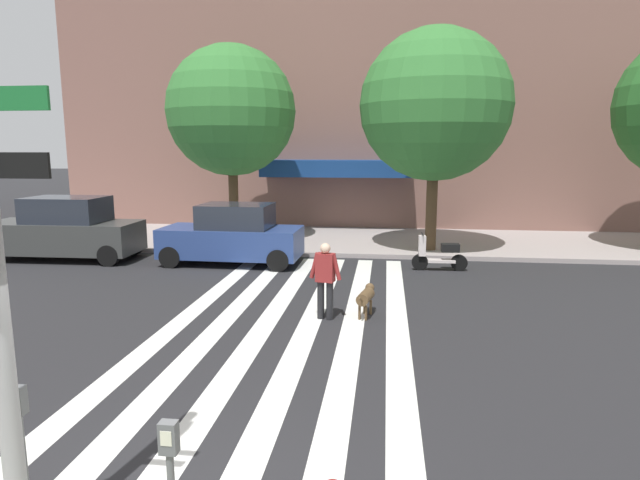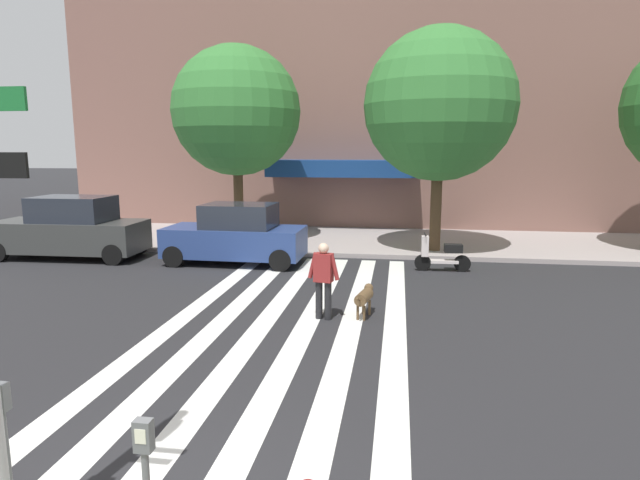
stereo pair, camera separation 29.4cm
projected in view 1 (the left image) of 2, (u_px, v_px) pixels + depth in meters
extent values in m
plane|color=#232326|center=(286.00, 317.00, 11.49)|extent=(160.00, 160.00, 0.00)
cube|color=#A09492|center=(331.00, 240.00, 20.68)|extent=(80.00, 6.00, 0.15)
cube|color=silver|center=(191.00, 313.00, 11.75)|extent=(0.45, 12.21, 0.01)
cube|color=silver|center=(231.00, 314.00, 11.64)|extent=(0.45, 12.21, 0.01)
cube|color=silver|center=(271.00, 316.00, 11.53)|extent=(0.45, 12.21, 0.01)
cube|color=silver|center=(312.00, 318.00, 11.42)|extent=(0.45, 12.21, 0.01)
cube|color=silver|center=(354.00, 319.00, 11.32)|extent=(0.45, 12.21, 0.01)
cube|color=silver|center=(397.00, 321.00, 11.21)|extent=(0.45, 12.21, 0.01)
cube|color=navy|center=(337.00, 168.00, 22.58)|extent=(6.39, 1.60, 0.70)
cube|color=#19662D|center=(12.00, 98.00, 4.01)|extent=(0.60, 0.03, 0.18)
cube|color=black|center=(16.00, 165.00, 4.10)|extent=(0.56, 0.03, 0.20)
cylinder|color=#515456|center=(25.00, 470.00, 4.83)|extent=(0.06, 0.06, 1.10)
cube|color=#515456|center=(17.00, 400.00, 4.72)|extent=(0.14, 0.10, 0.26)
cube|color=beige|center=(13.00, 401.00, 4.66)|extent=(0.09, 0.01, 0.12)
cube|color=#515456|center=(169.00, 438.00, 4.11)|extent=(0.14, 0.10, 0.26)
cube|color=beige|center=(166.00, 439.00, 4.06)|extent=(0.09, 0.01, 0.12)
cube|color=#383A39|center=(63.00, 237.00, 17.35)|extent=(4.90, 1.96, 0.99)
cube|color=#232833|center=(67.00, 210.00, 17.18)|extent=(2.42, 1.68, 0.81)
cylinder|color=black|center=(25.00, 244.00, 18.44)|extent=(0.66, 0.23, 0.66)
cylinder|color=black|center=(109.00, 256.00, 16.40)|extent=(0.66, 0.23, 0.66)
cylinder|color=black|center=(133.00, 246.00, 18.05)|extent=(0.66, 0.23, 0.66)
cube|color=navy|center=(232.00, 242.00, 16.67)|extent=(4.35, 1.92, 0.90)
cube|color=#232833|center=(236.00, 216.00, 16.51)|extent=(2.20, 1.65, 0.74)
cylinder|color=black|center=(170.00, 257.00, 16.17)|extent=(0.67, 0.24, 0.66)
cylinder|color=black|center=(191.00, 247.00, 17.79)|extent=(0.67, 0.24, 0.66)
cylinder|color=black|center=(278.00, 260.00, 15.69)|extent=(0.67, 0.24, 0.66)
cylinder|color=black|center=(289.00, 250.00, 17.30)|extent=(0.67, 0.24, 0.66)
cylinder|color=black|center=(420.00, 262.00, 15.88)|extent=(0.48, 0.12, 0.48)
cylinder|color=black|center=(459.00, 263.00, 15.78)|extent=(0.48, 0.16, 0.48)
cube|color=silver|center=(441.00, 261.00, 15.82)|extent=(0.81, 0.35, 0.08)
cube|color=black|center=(450.00, 248.00, 15.73)|extent=(0.53, 0.32, 0.24)
cube|color=silver|center=(422.00, 246.00, 15.79)|extent=(0.21, 0.29, 0.60)
cylinder|color=black|center=(422.00, 234.00, 15.73)|extent=(0.05, 0.50, 0.04)
cylinder|color=#4C3823|center=(234.00, 195.00, 19.80)|extent=(0.36, 0.36, 3.49)
sphere|color=#337533|center=(231.00, 111.00, 19.29)|extent=(4.68, 4.68, 4.68)
cylinder|color=#4C3823|center=(432.00, 199.00, 18.01)|extent=(0.37, 0.37, 3.47)
sphere|color=#337533|center=(435.00, 105.00, 17.49)|extent=(4.97, 4.97, 4.97)
cylinder|color=black|center=(321.00, 300.00, 11.31)|extent=(0.18, 0.18, 0.82)
cylinder|color=black|center=(330.00, 301.00, 11.25)|extent=(0.18, 0.18, 0.82)
cube|color=maroon|center=(325.00, 268.00, 11.16)|extent=(0.42, 0.31, 0.60)
cylinder|color=maroon|center=(314.00, 265.00, 11.23)|extent=(0.24, 0.13, 0.57)
cylinder|color=maroon|center=(336.00, 267.00, 11.08)|extent=(0.24, 0.13, 0.57)
sphere|color=beige|center=(325.00, 248.00, 11.09)|extent=(0.26, 0.26, 0.22)
cylinder|color=brown|center=(365.00, 297.00, 11.41)|extent=(0.38, 0.67, 0.26)
sphere|color=brown|center=(370.00, 288.00, 11.76)|extent=(0.24, 0.24, 0.20)
cylinder|color=brown|center=(361.00, 300.00, 11.01)|extent=(0.08, 0.24, 0.16)
cylinder|color=brown|center=(365.00, 307.00, 11.69)|extent=(0.07, 0.07, 0.32)
cylinder|color=brown|center=(371.00, 307.00, 11.64)|extent=(0.07, 0.07, 0.32)
cylinder|color=brown|center=(359.00, 312.00, 11.27)|extent=(0.07, 0.07, 0.32)
cylinder|color=brown|center=(366.00, 313.00, 11.23)|extent=(0.07, 0.07, 0.32)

